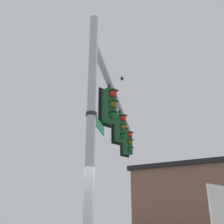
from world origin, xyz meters
name	(u,v)px	position (x,y,z in m)	size (l,w,h in m)	color
signal_pole	(91,136)	(0.00, 0.00, 3.16)	(0.21, 0.21, 6.32)	#ADB2B7
mast_arm	(117,101)	(-2.76, -2.14, 5.51)	(0.20, 0.20, 6.99)	#ADB2B7
traffic_light_nearest_pole	(109,106)	(-1.61, -1.23, 4.72)	(0.54, 0.49, 1.31)	black
traffic_light_mid_inner	(120,128)	(-3.31, -2.55, 4.72)	(0.54, 0.49, 1.31)	black
traffic_light_mid_outer	(128,143)	(-5.02, -3.87, 4.72)	(0.54, 0.49, 1.31)	black
street_name_sign	(96,121)	(-0.35, -0.27, 3.66)	(1.17, 0.94, 0.22)	#147238
bird_flying	(122,79)	(-4.86, -4.00, 7.96)	(0.31, 0.28, 0.09)	black
storefront_building	(219,204)	(-15.00, -5.13, 2.46)	(10.94, 12.01, 4.90)	brown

